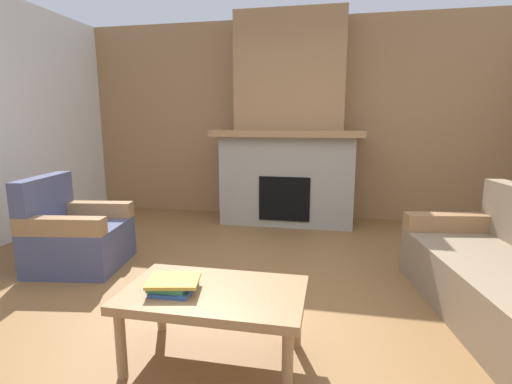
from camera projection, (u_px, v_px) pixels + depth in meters
The scene contains 6 objects.
ground at pixel (244, 313), 2.71m from camera, with size 9.00×9.00×0.00m, color brown.
wall_back_wood_panel at pixel (292, 121), 5.36m from camera, with size 6.00×0.12×2.70m, color #997047.
fireplace at pixel (289, 135), 5.03m from camera, with size 1.90×0.82×2.70m.
armchair at pixel (75, 236), 3.55m from camera, with size 0.86×0.86×0.85m.
coffee_table at pixel (214, 299), 2.12m from camera, with size 1.00×0.60×0.43m.
book_stack_near_edge at pixel (173, 284), 2.09m from camera, with size 0.31×0.27×0.07m.
Camera 1 is at (0.58, -2.44, 1.35)m, focal length 26.81 mm.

